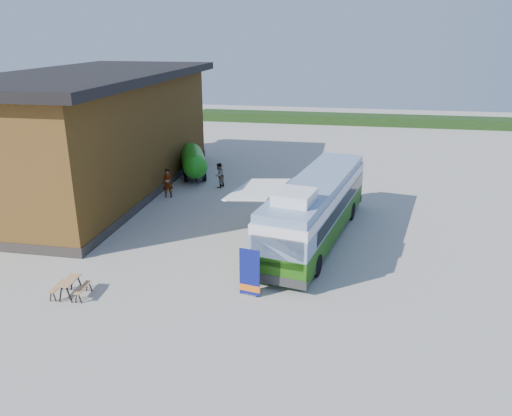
% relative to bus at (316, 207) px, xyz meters
% --- Properties ---
extents(ground, '(100.00, 100.00, 0.00)m').
position_rel_bus_xyz_m(ground, '(-3.77, -4.21, -1.70)').
color(ground, '#BCB7AD').
rests_on(ground, ground).
extents(barn, '(9.60, 21.20, 7.50)m').
position_rel_bus_xyz_m(barn, '(-14.27, 5.79, 1.89)').
color(barn, brown).
rests_on(barn, ground).
extents(hedge, '(40.00, 3.00, 1.00)m').
position_rel_bus_xyz_m(hedge, '(4.23, 33.79, -1.20)').
color(hedge, '#264419').
rests_on(hedge, ground).
extents(bus, '(4.65, 11.87, 3.57)m').
position_rel_bus_xyz_m(bus, '(0.00, 0.00, 0.00)').
color(bus, '#356D12').
rests_on(bus, ground).
extents(awning, '(3.12, 4.29, 0.50)m').
position_rel_bus_xyz_m(awning, '(-2.58, -0.26, 0.90)').
color(awning, white).
rests_on(awning, ground).
extents(banner, '(0.85, 0.29, 1.97)m').
position_rel_bus_xyz_m(banner, '(-2.09, -6.09, -0.90)').
color(banner, navy).
rests_on(banner, ground).
extents(picnic_table, '(1.32, 1.19, 0.71)m').
position_rel_bus_xyz_m(picnic_table, '(-8.93, -7.44, -1.17)').
color(picnic_table, tan).
rests_on(picnic_table, ground).
extents(person_a, '(0.75, 0.59, 1.80)m').
position_rel_bus_xyz_m(person_a, '(-9.47, 5.05, -0.80)').
color(person_a, '#999999').
rests_on(person_a, ground).
extents(person_b, '(0.83, 0.94, 1.64)m').
position_rel_bus_xyz_m(person_b, '(-6.89, 7.66, -0.88)').
color(person_b, '#999999').
rests_on(person_b, ground).
extents(slurry_tanker, '(3.03, 5.27, 2.07)m').
position_rel_bus_xyz_m(slurry_tanker, '(-9.29, 9.70, -0.51)').
color(slurry_tanker, '#1E911A').
rests_on(slurry_tanker, ground).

